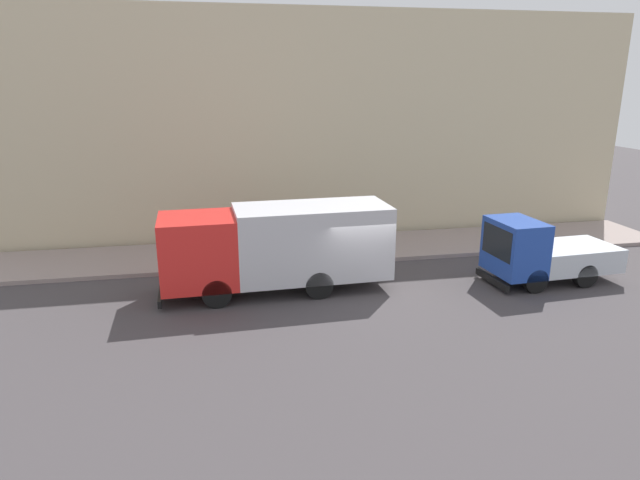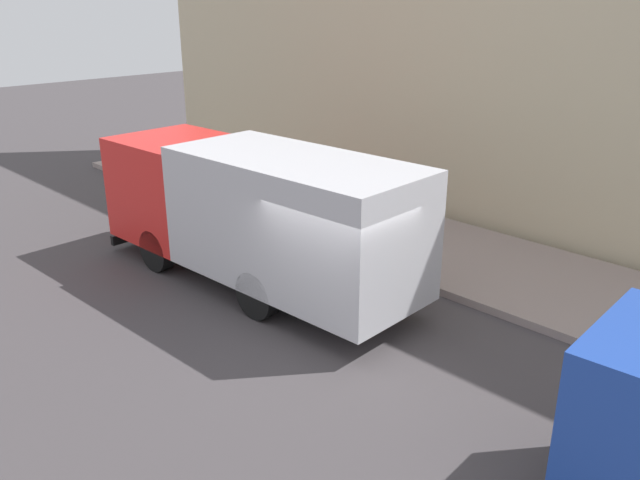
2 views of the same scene
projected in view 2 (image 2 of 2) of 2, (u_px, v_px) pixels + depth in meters
The scene contains 6 objects.
ground at pixel (328, 341), 11.77m from camera, with size 80.00×80.00×0.00m, color #423D3F.
sidewalk at pixel (478, 263), 15.00m from camera, with size 3.90×30.00×0.17m, color gray.
building_facade at pixel (556, 32), 14.85m from camera, with size 0.50×30.00×10.18m, color beige.
large_utility_truck at pixel (254, 210), 13.55m from camera, with size 2.67×7.99×2.99m.
pedestrian_walking at pixel (379, 189), 17.47m from camera, with size 0.46×0.46×1.58m.
street_sign_post at pixel (316, 183), 16.03m from camera, with size 0.44×0.08×2.28m.
Camera 2 is at (-7.41, -7.24, 5.87)m, focal length 36.50 mm.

